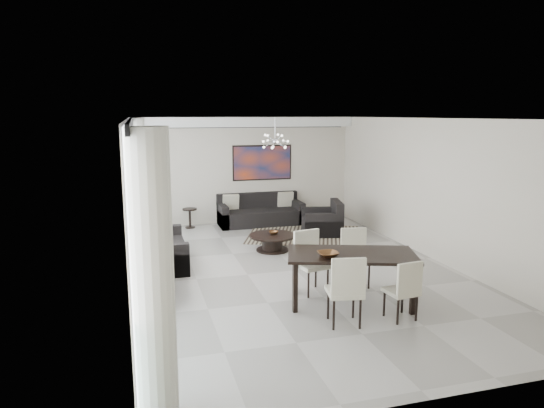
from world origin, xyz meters
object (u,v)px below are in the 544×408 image
object	(u,v)px
tv_console	(150,278)
television	(158,245)
coffee_table	(272,242)
dining_table	(351,258)
sofa_main	(260,214)

from	to	relation	value
tv_console	television	distance (m)	0.58
coffee_table	television	world-z (taller)	television
television	dining_table	xyz separation A→B (m)	(2.91, -1.30, -0.09)
coffee_table	dining_table	xyz separation A→B (m)	(0.37, -3.28, 0.54)
sofa_main	television	xyz separation A→B (m)	(-2.93, -4.59, 0.56)
coffee_table	tv_console	world-z (taller)	tv_console
tv_console	coffee_table	bearing A→B (deg)	36.28
coffee_table	television	distance (m)	3.28
coffee_table	television	size ratio (longest dim) A/B	1.06
sofa_main	tv_console	world-z (taller)	sofa_main
coffee_table	tv_console	bearing A→B (deg)	-143.72
television	dining_table	bearing A→B (deg)	-109.17
coffee_table	television	bearing A→B (deg)	-142.15
coffee_table	sofa_main	world-z (taller)	sofa_main
tv_console	dining_table	size ratio (longest dim) A/B	0.81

